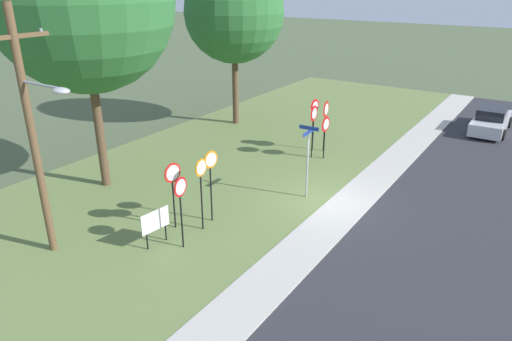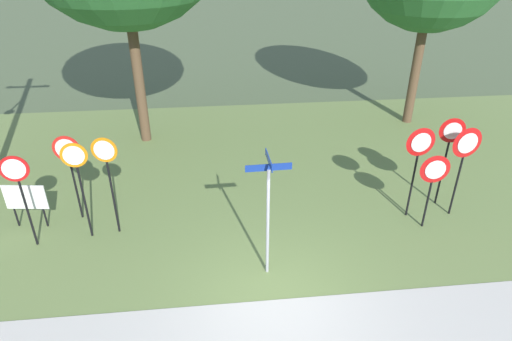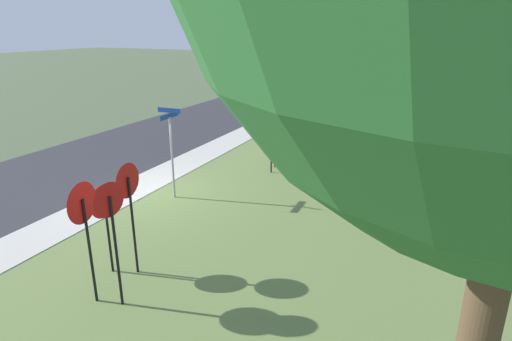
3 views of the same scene
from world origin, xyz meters
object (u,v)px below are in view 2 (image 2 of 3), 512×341
(stop_sign_near_right, at_px, (78,172))
(yield_sign_far_left, at_px, (419,152))
(stop_sign_near_left, at_px, (69,160))
(yield_sign_far_right, at_px, (450,142))
(notice_board, at_px, (26,199))
(yield_sign_near_left, at_px, (434,176))
(stop_sign_far_center, at_px, (107,167))
(yield_sign_near_right, at_px, (465,151))
(street_name_post, at_px, (268,207))
(stop_sign_far_left, at_px, (19,183))

(stop_sign_near_right, xyz_separation_m, yield_sign_far_left, (8.45, 0.02, 0.08))
(stop_sign_near_left, relative_size, yield_sign_far_right, 0.93)
(yield_sign_far_left, bearing_deg, stop_sign_near_left, 171.64)
(yield_sign_far_right, height_order, notice_board, yield_sign_far_right)
(stop_sign_near_right, bearing_deg, yield_sign_far_right, -0.02)
(stop_sign_near_right, xyz_separation_m, yield_sign_near_left, (8.66, -0.53, -0.33))
(stop_sign_far_center, xyz_separation_m, notice_board, (-2.33, 0.51, -1.10))
(yield_sign_far_right, bearing_deg, notice_board, -172.22)
(yield_sign_near_right, bearing_deg, street_name_post, -168.52)
(stop_sign_far_left, xyz_separation_m, yield_sign_far_left, (9.74, 0.24, 0.17))
(stop_sign_far_left, xyz_separation_m, street_name_post, (5.61, -1.58, -0.03))
(stop_sign_far_center, distance_m, street_name_post, 4.13)
(street_name_post, bearing_deg, yield_sign_near_right, 16.54)
(yield_sign_near_left, relative_size, notice_board, 1.69)
(stop_sign_near_right, xyz_separation_m, notice_board, (-1.65, 0.63, -1.05))
(yield_sign_near_right, bearing_deg, stop_sign_far_left, 174.19)
(yield_sign_far_left, distance_m, notice_board, 10.19)
(stop_sign_far_left, xyz_separation_m, yield_sign_near_left, (9.96, -0.31, -0.23))
(stop_sign_far_left, distance_m, stop_sign_far_center, 2.00)
(stop_sign_far_left, bearing_deg, stop_sign_near_left, 46.32)
(yield_sign_far_left, bearing_deg, notice_board, 173.72)
(stop_sign_near_left, bearing_deg, street_name_post, -23.08)
(stop_sign_near_right, relative_size, street_name_post, 0.89)
(stop_sign_near_right, xyz_separation_m, street_name_post, (4.32, -1.80, -0.12))
(stop_sign_near_left, height_order, stop_sign_far_left, stop_sign_far_left)
(stop_sign_far_left, relative_size, street_name_post, 0.84)
(stop_sign_far_center, distance_m, yield_sign_near_right, 9.00)
(stop_sign_far_left, relative_size, yield_sign_far_left, 0.95)
(stop_sign_near_left, bearing_deg, yield_sign_far_right, 4.20)
(yield_sign_far_right, bearing_deg, street_name_post, -147.65)
(stop_sign_near_left, relative_size, stop_sign_far_center, 0.91)
(stop_sign_near_right, xyz_separation_m, stop_sign_far_center, (0.67, 0.12, 0.04))
(yield_sign_far_left, xyz_separation_m, street_name_post, (-4.13, -1.82, -0.20))
(yield_sign_near_left, bearing_deg, stop_sign_near_right, -179.69)
(yield_sign_near_right, bearing_deg, yield_sign_far_left, 170.55)
(yield_sign_near_right, relative_size, yield_sign_far_right, 0.98)
(notice_board, bearing_deg, yield_sign_far_right, 6.57)
(yield_sign_near_right, xyz_separation_m, yield_sign_far_left, (-1.22, 0.06, 0.02))
(stop_sign_near_left, xyz_separation_m, stop_sign_far_center, (1.12, -0.77, 0.15))
(stop_sign_near_right, height_order, yield_sign_far_right, stop_sign_near_right)
(yield_sign_near_right, bearing_deg, stop_sign_near_left, 168.03)
(notice_board, bearing_deg, stop_sign_near_right, -13.72)
(yield_sign_near_left, height_order, notice_board, yield_sign_near_left)
(yield_sign_far_left, bearing_deg, yield_sign_near_right, -5.49)
(stop_sign_near_left, distance_m, yield_sign_near_right, 10.16)
(stop_sign_near_right, xyz_separation_m, stop_sign_far_left, (-1.29, -0.22, -0.09))
(street_name_post, relative_size, notice_board, 2.38)
(stop_sign_near_right, bearing_deg, yield_sign_near_left, -6.63)
(stop_sign_near_right, relative_size, yield_sign_far_right, 1.01)
(stop_sign_far_center, height_order, street_name_post, street_name_post)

